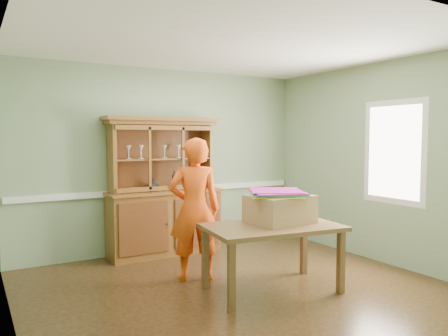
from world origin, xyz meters
TOP-DOWN VIEW (x-y plane):
  - floor at (0.00, 0.00)m, footprint 4.50×4.50m
  - ceiling at (0.00, 0.00)m, footprint 4.50×4.50m
  - wall_back at (0.00, 2.00)m, footprint 4.50×0.00m
  - wall_left at (-2.25, 0.00)m, footprint 0.00×4.00m
  - wall_right at (2.25, 0.00)m, footprint 0.00×4.00m
  - wall_front at (0.00, -2.00)m, footprint 4.50×0.00m
  - chair_rail at (0.00, 1.98)m, footprint 4.41×0.05m
  - framed_map at (-2.23, 0.30)m, footprint 0.03×0.60m
  - window_panel at (2.23, -0.30)m, footprint 0.03×0.96m
  - china_hutch at (-0.13, 1.78)m, footprint 1.68×0.56m
  - dining_table at (0.30, -0.27)m, footprint 1.56×1.05m
  - cardboard_box at (0.46, -0.20)m, footprint 0.71×0.58m
  - kite_stack at (0.45, -0.17)m, footprint 0.75×0.75m
  - person at (-0.26, 0.51)m, footprint 0.72×0.60m

SIDE VIEW (x-z plane):
  - floor at x=0.00m, z-range 0.00..0.00m
  - dining_table at x=0.30m, z-range 0.28..1.01m
  - china_hutch at x=-0.13m, z-range -0.29..1.69m
  - person at x=-0.26m, z-range 0.00..1.69m
  - cardboard_box at x=0.46m, z-range 0.73..1.04m
  - chair_rail at x=0.00m, z-range 0.86..0.94m
  - kite_stack at x=0.45m, z-range 1.04..1.10m
  - wall_back at x=0.00m, z-range -0.90..3.60m
  - wall_left at x=-2.25m, z-range -0.65..3.35m
  - wall_right at x=2.25m, z-range -0.65..3.35m
  - wall_front at x=0.00m, z-range -0.90..3.60m
  - window_panel at x=2.23m, z-range 0.82..2.18m
  - framed_map at x=-2.23m, z-range 1.32..1.78m
  - ceiling at x=0.00m, z-range 2.70..2.70m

